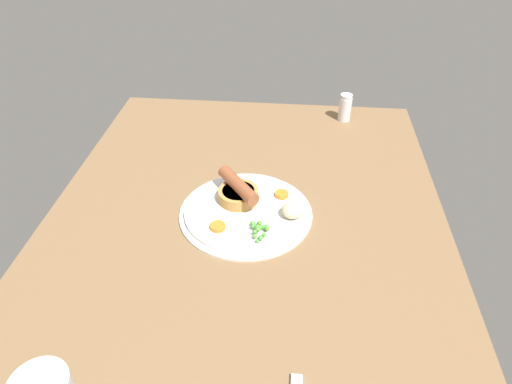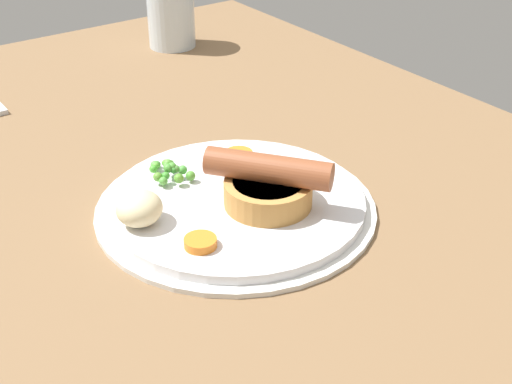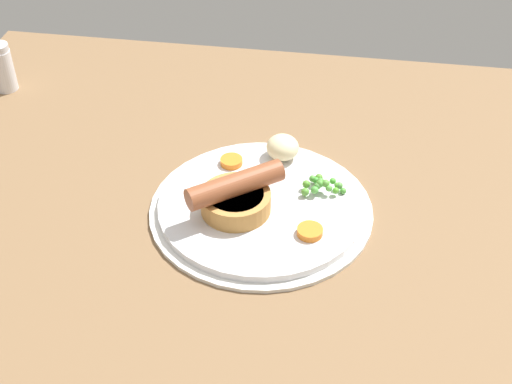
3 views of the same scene
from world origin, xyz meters
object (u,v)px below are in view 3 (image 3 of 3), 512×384
object	(u,v)px
potato_chunk_0	(283,147)
salt_shaker	(2,67)
dinner_plate	(262,205)
carrot_slice_1	(231,161)
pea_pile	(321,185)
sausage_pudding	(236,196)
carrot_slice_2	(310,231)

from	to	relation	value
potato_chunk_0	salt_shaker	size ratio (longest dim) A/B	0.59
dinner_plate	salt_shaker	xyz separation A→B (cm)	(-42.01, 21.49, 3.05)
potato_chunk_0	carrot_slice_1	size ratio (longest dim) A/B	1.52
pea_pile	carrot_slice_1	size ratio (longest dim) A/B	1.79
sausage_pudding	pea_pile	size ratio (longest dim) A/B	2.15
potato_chunk_0	carrot_slice_2	distance (cm)	14.88
potato_chunk_0	carrot_slice_2	bearing A→B (deg)	-70.66
dinner_plate	salt_shaker	bearing A→B (deg)	152.91
dinner_plate	potato_chunk_0	world-z (taller)	potato_chunk_0
sausage_pudding	potato_chunk_0	bearing A→B (deg)	-147.77
dinner_plate	pea_pile	xyz separation A→B (cm)	(6.85, 2.78, 1.78)
carrot_slice_2	carrot_slice_1	bearing A→B (deg)	133.91
dinner_plate	pea_pile	bearing A→B (deg)	22.08
dinner_plate	carrot_slice_1	size ratio (longest dim) A/B	9.41
salt_shaker	dinner_plate	bearing A→B (deg)	-27.09
dinner_plate	sausage_pudding	bearing A→B (deg)	-140.18
dinner_plate	pea_pile	size ratio (longest dim) A/B	5.25
dinner_plate	pea_pile	distance (cm)	7.60
pea_pile	carrot_slice_1	xyz separation A→B (cm)	(-11.72, 3.67, -0.55)
pea_pile	salt_shaker	xyz separation A→B (cm)	(-48.86, 18.71, 1.27)
carrot_slice_1	carrot_slice_2	world-z (taller)	same
pea_pile	carrot_slice_2	xyz separation A→B (cm)	(-0.60, -7.89, -0.54)
dinner_plate	potato_chunk_0	bearing A→B (deg)	81.41
sausage_pudding	carrot_slice_2	distance (cm)	9.57
carrot_slice_2	salt_shaker	size ratio (longest dim) A/B	0.40
sausage_pudding	salt_shaker	xyz separation A→B (cm)	(-39.29, 23.76, 0.12)
pea_pile	dinner_plate	bearing A→B (deg)	-157.92
carrot_slice_2	salt_shaker	world-z (taller)	salt_shaker
sausage_pudding	carrot_slice_2	size ratio (longest dim) A/B	3.71
sausage_pudding	carrot_slice_2	bearing A→B (deg)	124.71
carrot_slice_1	salt_shaker	size ratio (longest dim) A/B	0.39
pea_pile	sausage_pudding	bearing A→B (deg)	-152.19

